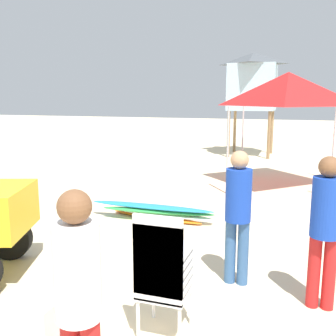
{
  "coord_description": "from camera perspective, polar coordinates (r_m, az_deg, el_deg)",
  "views": [
    {
      "loc": [
        3.61,
        -3.29,
        2.34
      ],
      "look_at": [
        1.32,
        3.46,
        1.04
      ],
      "focal_mm": 41.45,
      "sensor_mm": 36.0,
      "label": 1
    }
  ],
  "objects": [
    {
      "name": "surfboard_pile",
      "position": [
        7.53,
        -1.7,
        -6.45
      ],
      "size": [
        2.49,
        0.63,
        0.32
      ],
      "color": "orange",
      "rests_on": "ground"
    },
    {
      "name": "lifeguard_near_right",
      "position": [
        4.59,
        22.12,
        -7.46
      ],
      "size": [
        0.32,
        0.32,
        1.73
      ],
      "color": "red",
      "rests_on": "ground"
    },
    {
      "name": "lifeguard_tower",
      "position": [
        16.18,
        12.35,
        12.31
      ],
      "size": [
        1.98,
        1.98,
        4.08
      ],
      "color": "olive",
      "rests_on": "ground"
    },
    {
      "name": "cooler_box",
      "position": [
        4.2,
        -19.1,
        -20.59
      ],
      "size": [
        0.49,
        0.34,
        0.44
      ],
      "primitive_type": "cube",
      "color": "white",
      "rests_on": "ground"
    },
    {
      "name": "lifeguard_near_left",
      "position": [
        2.83,
        -13.04,
        -17.82
      ],
      "size": [
        0.32,
        0.32,
        1.76
      ],
      "color": "red",
      "rests_on": "ground"
    },
    {
      "name": "stacked_plastic_chairs",
      "position": [
        3.82,
        -0.86,
        -14.35
      ],
      "size": [
        0.48,
        0.48,
        1.29
      ],
      "color": "white",
      "rests_on": "ground"
    },
    {
      "name": "popup_canopy",
      "position": [
        10.6,
        17.22,
        11.02
      ],
      "size": [
        2.62,
        2.62,
        2.98
      ],
      "color": "#B2B2B7",
      "rests_on": "ground"
    },
    {
      "name": "lifeguard_near_center",
      "position": [
        4.9,
        10.27,
        -5.9
      ],
      "size": [
        0.32,
        0.32,
        1.71
      ],
      "color": "#33598C",
      "rests_on": "ground"
    }
  ]
}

